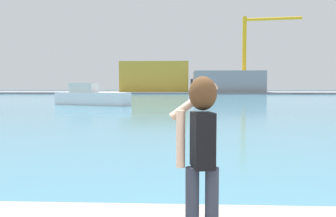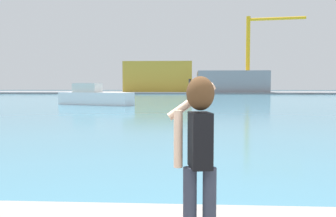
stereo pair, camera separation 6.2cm
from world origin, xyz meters
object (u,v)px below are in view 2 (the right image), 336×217
object	(u,v)px
boat_moored	(94,97)
warehouse_right	(231,82)
warehouse_left	(159,77)
person_photographer	(199,143)
port_crane	(255,45)

from	to	relation	value
boat_moored	warehouse_right	xyz separation A→B (m)	(20.71, 54.78, 2.14)
boat_moored	warehouse_right	bearing A→B (deg)	91.50
boat_moored	warehouse_left	size ratio (longest dim) A/B	0.50
warehouse_right	boat_moored	bearing A→B (deg)	-110.71
warehouse_right	warehouse_left	bearing A→B (deg)	169.80
person_photographer	port_crane	world-z (taller)	port_crane
warehouse_left	warehouse_right	distance (m)	18.86
boat_moored	port_crane	distance (m)	59.74
person_photographer	warehouse_right	distance (m)	90.26
person_photographer	port_crane	distance (m)	89.42
warehouse_right	port_crane	xyz separation A→B (m)	(5.57, -2.28, 8.88)
boat_moored	port_crane	bearing A→B (deg)	85.61
person_photographer	warehouse_right	world-z (taller)	warehouse_right
person_photographer	boat_moored	xyz separation A→B (m)	(-10.32, 34.87, -0.67)
boat_moored	warehouse_left	bearing A→B (deg)	110.05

